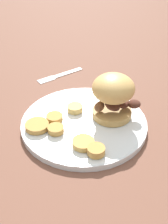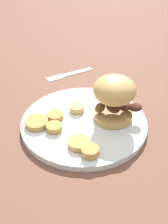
% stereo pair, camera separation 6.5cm
% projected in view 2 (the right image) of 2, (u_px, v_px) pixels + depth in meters
% --- Properties ---
extents(ground_plane, '(4.00, 4.00, 0.00)m').
position_uv_depth(ground_plane, '(84.00, 126.00, 0.74)').
color(ground_plane, brown).
extents(dinner_plate, '(0.29, 0.29, 0.02)m').
position_uv_depth(dinner_plate, '(84.00, 123.00, 0.73)').
color(dinner_plate, white).
rests_on(dinner_plate, ground_plane).
extents(sandwich, '(0.11, 0.11, 0.11)m').
position_uv_depth(sandwich, '(115.00, 96.00, 0.70)').
color(sandwich, tan).
rests_on(sandwich, dinner_plate).
extents(potato_round_0, '(0.04, 0.04, 0.01)m').
position_uv_depth(potato_round_0, '(55.00, 115.00, 0.73)').
color(potato_round_0, '#BC8942').
rests_on(potato_round_0, dinner_plate).
extents(potato_round_1, '(0.04, 0.04, 0.01)m').
position_uv_depth(potato_round_1, '(77.00, 108.00, 0.76)').
color(potato_round_1, '#DBB766').
rests_on(potato_round_1, dinner_plate).
extents(potato_round_2, '(0.04, 0.04, 0.02)m').
position_uv_depth(potato_round_2, '(90.00, 151.00, 0.63)').
color(potato_round_2, '#BC8942').
rests_on(potato_round_2, dinner_plate).
extents(potato_round_3, '(0.05, 0.05, 0.01)m').
position_uv_depth(potato_round_3, '(79.00, 143.00, 0.66)').
color(potato_round_3, tan).
rests_on(potato_round_3, dinner_plate).
extents(potato_round_4, '(0.05, 0.05, 0.01)m').
position_uv_depth(potato_round_4, '(37.00, 123.00, 0.71)').
color(potato_round_4, '#BC8942').
rests_on(potato_round_4, dinner_plate).
extents(potato_round_5, '(0.04, 0.04, 0.01)m').
position_uv_depth(potato_round_5, '(54.00, 127.00, 0.70)').
color(potato_round_5, '#BC8942').
rests_on(potato_round_5, dinner_plate).
extents(fork, '(0.08, 0.14, 0.00)m').
position_uv_depth(fork, '(69.00, 74.00, 0.94)').
color(fork, silver).
rests_on(fork, ground_plane).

